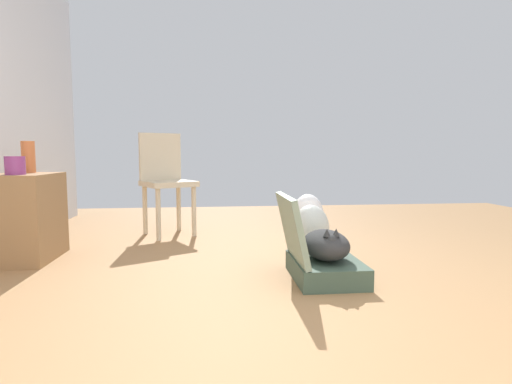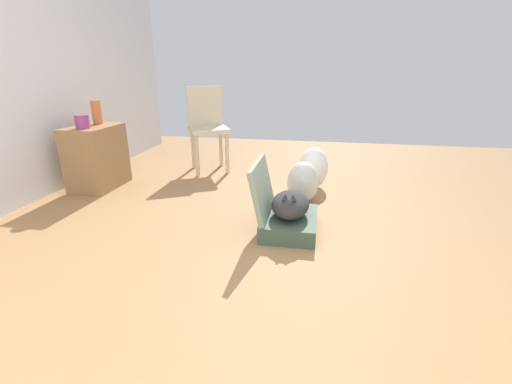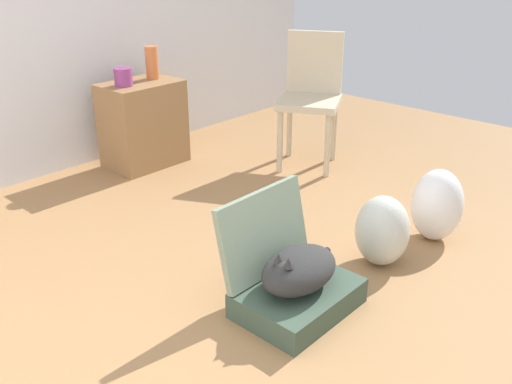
# 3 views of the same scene
# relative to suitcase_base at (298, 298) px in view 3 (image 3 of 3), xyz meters

# --- Properties ---
(ground_plane) EXTENTS (7.68, 7.68, 0.00)m
(ground_plane) POSITION_rel_suitcase_base_xyz_m (-0.30, 0.20, -0.06)
(ground_plane) COLOR #9E7247
(ground_plane) RESTS_ON ground
(suitcase_base) EXTENTS (0.55, 0.41, 0.13)m
(suitcase_base) POSITION_rel_suitcase_base_xyz_m (0.00, 0.00, 0.00)
(suitcase_base) COLOR #384C3D
(suitcase_base) RESTS_ON ground
(suitcase_lid) EXTENTS (0.55, 0.12, 0.40)m
(suitcase_lid) POSITION_rel_suitcase_base_xyz_m (0.00, 0.21, 0.26)
(suitcase_lid) COLOR gray
(suitcase_lid) RESTS_ON suitcase_base
(cat) EXTENTS (0.49, 0.28, 0.21)m
(cat) POSITION_rel_suitcase_base_xyz_m (-0.00, 0.00, 0.16)
(cat) COLOR #2D2D2D
(cat) RESTS_ON suitcase_base
(plastic_bag_white) EXTENTS (0.27, 0.29, 0.39)m
(plastic_bag_white) POSITION_rel_suitcase_base_xyz_m (0.62, -0.06, 0.13)
(plastic_bag_white) COLOR silver
(plastic_bag_white) RESTS_ON ground
(plastic_bag_clear) EXTENTS (0.28, 0.29, 0.42)m
(plastic_bag_clear) POSITION_rel_suitcase_base_xyz_m (1.07, -0.14, 0.15)
(plastic_bag_clear) COLOR white
(plastic_bag_clear) RESTS_ON ground
(side_table) EXTENTS (0.57, 0.39, 0.63)m
(side_table) POSITION_rel_suitcase_base_xyz_m (0.69, 2.05, 0.25)
(side_table) COLOR olive
(side_table) RESTS_ON ground
(vase_tall) EXTENTS (0.13, 0.13, 0.13)m
(vase_tall) POSITION_rel_suitcase_base_xyz_m (0.54, 2.05, 0.64)
(vase_tall) COLOR #8C387A
(vase_tall) RESTS_ON side_table
(vase_short) EXTENTS (0.10, 0.10, 0.24)m
(vase_short) POSITION_rel_suitcase_base_xyz_m (0.83, 2.08, 0.69)
(vase_short) COLOR #CC6B38
(vase_short) RESTS_ON side_table
(chair) EXTENTS (0.60, 0.59, 0.98)m
(chair) POSITION_rel_suitcase_base_xyz_m (1.56, 1.14, 0.48)
(chair) COLOR beige
(chair) RESTS_ON ground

